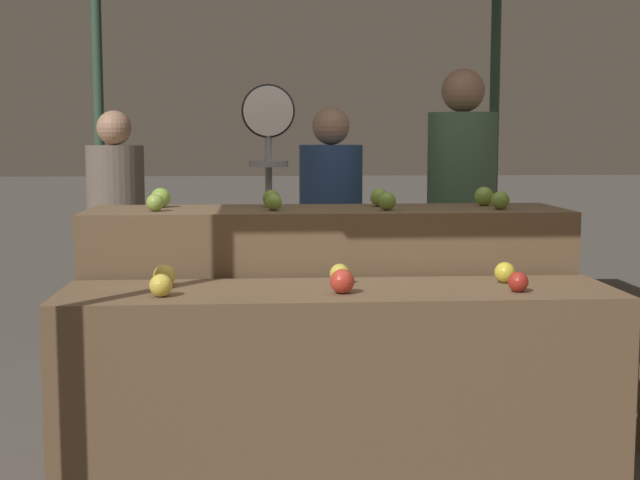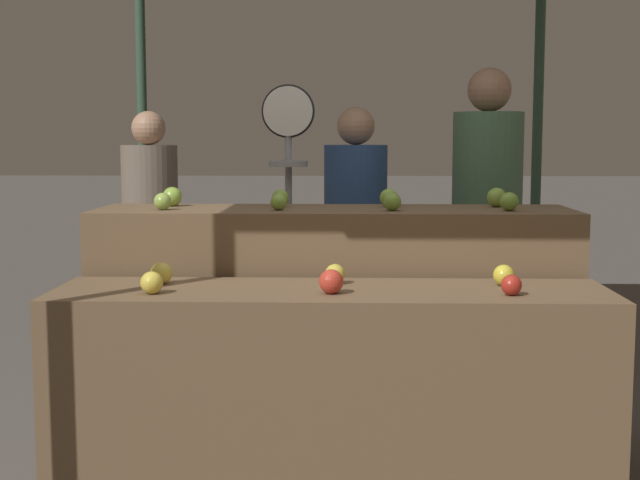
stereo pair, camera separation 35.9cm
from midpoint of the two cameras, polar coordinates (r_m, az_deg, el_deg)
The scene contains 20 objects.
display_counter_front at distance 3.41m, azimuth 3.80°, elevation -10.23°, with size 2.07×0.55×0.85m, color brown.
display_counter_back at distance 3.96m, azimuth 3.49°, elevation -5.97°, with size 2.07×0.55×1.10m, color brown.
apple_front_0 at distance 3.23m, azimuth -7.62°, elevation -2.75°, with size 0.08×0.08×0.08m, color yellow.
apple_front_1 at distance 3.21m, azimuth 3.90°, elevation -2.70°, with size 0.09×0.09×0.09m, color red.
apple_front_2 at distance 3.29m, azimuth 15.24°, elevation -2.83°, with size 0.07×0.07×0.07m, color #AD281E.
apple_front_3 at distance 3.45m, azimuth -7.20°, elevation -2.15°, with size 0.08×0.08×0.08m, color yellow.
apple_front_4 at distance 3.43m, azimuth 3.97°, elevation -2.21°, with size 0.08×0.08×0.08m, color gold.
apple_front_5 at distance 3.49m, azimuth 14.59°, elevation -2.22°, with size 0.08×0.08×0.08m, color gold.
apple_back_0 at distance 3.83m, azimuth -7.43°, elevation 2.45°, with size 0.07×0.07×0.07m, color #8EB247.
apple_back_1 at distance 3.78m, azimuth 0.05°, elevation 2.43°, with size 0.07×0.07×0.07m, color #84AD3D.
apple_back_2 at distance 3.78m, azimuth 7.38°, elevation 2.43°, with size 0.08×0.08×0.08m, color #7AA338.
apple_back_3 at distance 3.87m, azimuth 14.64°, elevation 2.38°, with size 0.08×0.08×0.08m, color #7AA338.
apple_back_4 at distance 4.03m, azimuth -6.94°, elevation 2.77°, with size 0.09×0.09×0.09m, color #84AD3D.
apple_back_5 at distance 3.97m, azimuth 0.03°, elevation 2.69°, with size 0.08×0.08×0.08m, color #7AA338.
apple_back_6 at distance 3.99m, azimuth 7.01°, elevation 2.69°, with size 0.08×0.08×0.08m, color #84AD3D.
apple_back_7 at distance 4.07m, azimuth 13.74°, elevation 2.66°, with size 0.09×0.09×0.09m, color #84AD3D.
produce_scale at distance 4.57m, azimuth 0.21°, elevation 4.16°, with size 0.27×0.20×1.68m.
person_vendor_at_scale at distance 4.95m, azimuth 4.36°, elevation 0.71°, with size 0.44×0.44×1.58m.
person_customer_left at distance 5.53m, azimuth -8.99°, elevation 1.24°, with size 0.38×0.38×1.57m.
person_customer_right at distance 4.90m, azimuth 12.71°, elevation 1.93°, with size 0.41×0.41×1.78m.
Camera 2 is at (0.05, -3.27, 1.41)m, focal length 50.00 mm.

